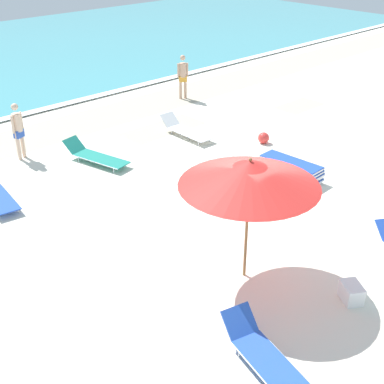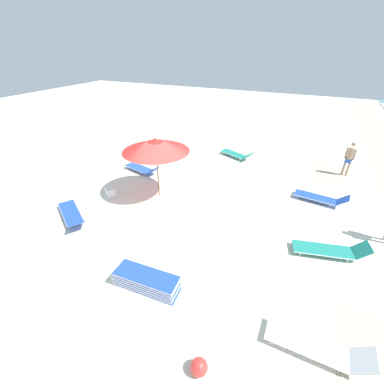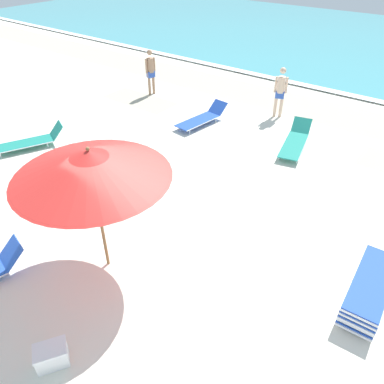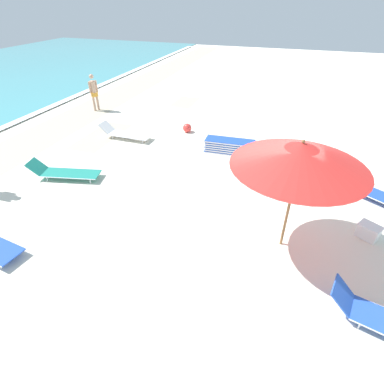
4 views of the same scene
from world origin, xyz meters
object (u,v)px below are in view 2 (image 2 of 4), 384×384
Objects in this scene: beach_umbrella at (156,145)px; sun_lounger_under_umbrella at (330,250)px; lounger_stack at (146,281)px; beachgoer_shoreline_child at (349,157)px; sun_lounger_near_water_left at (321,198)px; sun_lounger_mid_beach_pair_a at (237,154)px; beach_ball at (199,367)px; cooler_box at (110,192)px; sun_lounger_near_water_right at (317,346)px; sun_lounger_beside_umbrella at (142,168)px; sun_lounger_mid_beach_solo at (72,214)px.

beach_umbrella is 1.19× the size of sun_lounger_under_umbrella.
lounger_stack is 1.09× the size of beachgoer_shoreline_child.
sun_lounger_near_water_left is (-2.39, 6.56, -2.15)m from beach_umbrella.
beach_umbrella is 9.61m from beachgoer_shoreline_child.
lounger_stack is at bearing 26.23° from sun_lounger_mid_beach_pair_a.
sun_lounger_near_water_left is at bearing 144.96° from lounger_stack.
beach_umbrella is 7.30m from sun_lounger_near_water_left.
beachgoer_shoreline_child is at bearing 160.61° from sun_lounger_under_umbrella.
beach_umbrella is 1.27× the size of sun_lounger_mid_beach_pair_a.
sun_lounger_near_water_left is 8.47m from beach_ball.
sun_lounger_under_umbrella reaches higher than cooler_box.
beach_ball is at bearing -91.48° from beachgoer_shoreline_child.
sun_lounger_near_water_right reaches higher than sun_lounger_near_water_left.
lounger_stack is 3.16× the size of cooler_box.
sun_lounger_near_water_right reaches higher than cooler_box.
beachgoer_shoreline_child is 11.97m from beach_ball.
cooler_box is (-0.01, -8.88, -0.03)m from sun_lounger_under_umbrella.
sun_lounger_mid_beach_pair_a reaches higher than sun_lounger_under_umbrella.
cooler_box is at bearing 15.10° from sun_lounger_beside_umbrella.
beachgoer_shoreline_child is (-0.08, 5.67, 0.78)m from sun_lounger_mid_beach_pair_a.
sun_lounger_mid_beach_solo is 1.29× the size of beachgoer_shoreline_child.
beach_umbrella is at bearing 5.37° from sun_lounger_mid_beach_pair_a.
cooler_box is at bearing -132.75° from lounger_stack.
sun_lounger_beside_umbrella is 1.06× the size of sun_lounger_near_water_left.
sun_lounger_under_umbrella is 6.70m from beachgoer_shoreline_child.
beachgoer_shoreline_child is 4.76× the size of beach_ball.
cooler_box is (-2.02, 0.19, -0.02)m from sun_lounger_mid_beach_solo.
sun_lounger_under_umbrella is 1.08× the size of sun_lounger_near_water_left.
beach_ball is at bearing -40.02° from sun_lounger_under_umbrella.
sun_lounger_near_water_left is at bearing 109.10° from sun_lounger_beside_umbrella.
sun_lounger_under_umbrella is at bearing 176.13° from sun_lounger_near_water_right.
sun_lounger_mid_beach_pair_a is 5.72m from beachgoer_shoreline_child.
sun_lounger_mid_beach_solo is at bearing -51.30° from sun_lounger_near_water_left.
lounger_stack is 7.45m from sun_lounger_beside_umbrella.
sun_lounger_near_water_right is 0.95× the size of sun_lounger_mid_beach_solo.
sun_lounger_beside_umbrella is 3.71× the size of cooler_box.
sun_lounger_near_water_left is at bearing -178.74° from sun_lounger_near_water_right.
lounger_stack is 0.85× the size of sun_lounger_mid_beach_solo.
cooler_box is (3.30, -8.54, -0.03)m from sun_lounger_near_water_left.
sun_lounger_mid_beach_solo is 2.03m from cooler_box.
beach_umbrella reaches higher than sun_lounger_beside_umbrella.
sun_lounger_mid_beach_pair_a is (-8.55, 4.11, 0.01)m from sun_lounger_mid_beach_solo.
sun_lounger_mid_beach_pair_a is at bearing -154.18° from sun_lounger_near_water_right.
sun_lounger_under_umbrella is at bearing 61.62° from sun_lounger_mid_beach_pair_a.
sun_lounger_under_umbrella is 3.46m from sun_lounger_near_water_right.
beach_umbrella is 7.62m from beach_ball.
beach_ball is at bearing -7.24° from sun_lounger_near_water_left.
sun_lounger_mid_beach_solo is at bearing -113.61° from beach_ball.
sun_lounger_mid_beach_pair_a is 11.69m from beach_ball.
beach_umbrella is at bearing -122.67° from sun_lounger_near_water_right.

